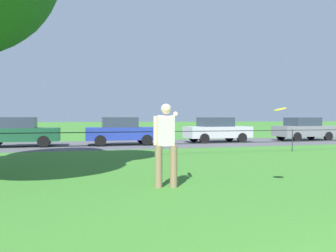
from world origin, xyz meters
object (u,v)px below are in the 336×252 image
at_px(car_dark_green_far_left, 19,132).
at_px(car_grey_center, 304,129).
at_px(car_silver_right, 217,130).
at_px(frisbee, 280,109).
at_px(person_thrower, 166,142).
at_px(car_blue_far_right, 122,131).

distance_m(car_dark_green_far_left, car_grey_center, 17.61).
xyz_separation_m(car_silver_right, car_grey_center, (6.33, 0.04, 0.00)).
bearing_deg(car_grey_center, car_silver_right, -179.66).
height_order(frisbee, car_silver_right, frisbee).
relative_size(car_silver_right, car_grey_center, 1.00).
xyz_separation_m(car_dark_green_far_left, car_grey_center, (17.61, 0.24, 0.00)).
bearing_deg(person_thrower, car_dark_green_far_left, 110.89).
relative_size(frisbee, car_silver_right, 0.08).
bearing_deg(frisbee, car_blue_far_right, 96.89).
bearing_deg(car_blue_far_right, frisbee, -83.11).
relative_size(car_dark_green_far_left, car_silver_right, 0.99).
bearing_deg(car_dark_green_far_left, person_thrower, -69.11).
height_order(car_blue_far_right, car_silver_right, same).
height_order(car_dark_green_far_left, car_silver_right, same).
xyz_separation_m(car_blue_far_right, car_silver_right, (5.95, 0.45, 0.00)).
xyz_separation_m(person_thrower, car_grey_center, (13.01, 12.28, -0.19)).
distance_m(person_thrower, car_silver_right, 13.95).
xyz_separation_m(frisbee, car_dark_green_far_left, (-6.85, 12.83, -0.89)).
bearing_deg(person_thrower, car_grey_center, 43.35).
relative_size(frisbee, car_blue_far_right, 0.08).
distance_m(car_dark_green_far_left, car_silver_right, 11.28).
distance_m(frisbee, car_silver_right, 13.79).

